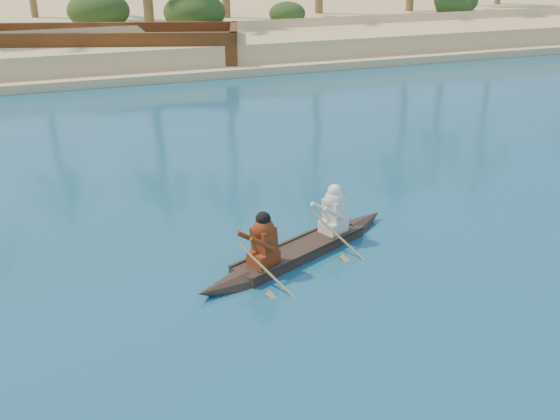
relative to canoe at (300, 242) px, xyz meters
name	(u,v)px	position (x,y,z in m)	size (l,w,h in m)	color
sandy_embankment	(193,11)	(8.00, 42.11, 0.26)	(150.00, 51.00, 1.50)	#E1AC7F
shrub_cluster	(252,24)	(8.00, 26.73, 0.93)	(100.00, 6.00, 2.40)	#1F3C15
canoe	(300,242)	(0.00, 0.00, 0.00)	(4.94, 2.66, 1.40)	#33261B
barge_mid	(101,51)	(-1.40, 22.23, 0.52)	(14.20, 8.34, 2.25)	#5D2D14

